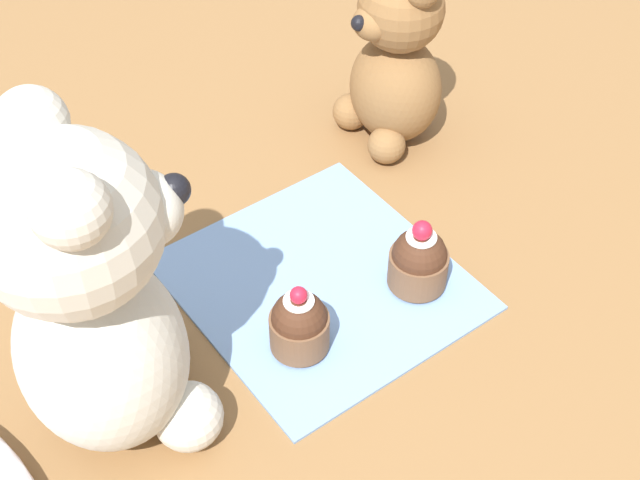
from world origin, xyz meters
name	(u,v)px	position (x,y,z in m)	size (l,w,h in m)	color
ground_plane	(320,284)	(0.00, 0.00, 0.00)	(4.00, 4.00, 0.00)	olive
knitted_placemat	(320,282)	(0.00, 0.00, 0.00)	(0.24, 0.23, 0.01)	#7A9ED1
teddy_bear_cream	(94,300)	(-0.02, 0.20, 0.13)	(0.16, 0.15, 0.28)	beige
teddy_bear_tan	(395,61)	(0.13, -0.19, 0.09)	(0.11, 0.10, 0.20)	olive
cupcake_near_cream_bear	(299,324)	(-0.05, 0.06, 0.03)	(0.05, 0.05, 0.07)	brown
cupcake_near_tan_bear	(419,260)	(-0.05, -0.07, 0.03)	(0.05, 0.05, 0.07)	brown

